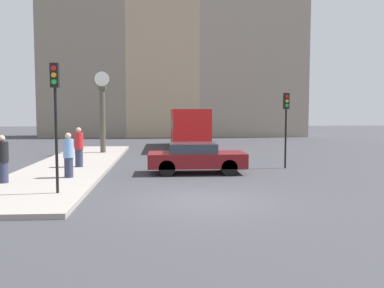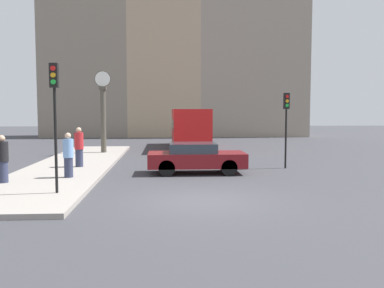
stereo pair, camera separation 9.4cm
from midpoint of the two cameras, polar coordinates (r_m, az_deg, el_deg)
name	(u,v)px [view 1 (the left image)]	position (r m, az deg, el deg)	size (l,w,h in m)	color
ground_plane	(202,201)	(13.23, 1.17, -7.60)	(120.00, 120.00, 0.00)	#38383D
sidewalk_corner	(73,166)	(21.60, -15.77, -2.80)	(3.84, 20.15, 0.16)	gray
building_row	(169,54)	(45.47, -3.11, 11.92)	(27.12, 5.00, 19.54)	gray
sedan_car	(196,157)	(18.78, 0.38, -1.80)	(4.25, 1.89, 1.34)	maroon
bus_distant	(189,126)	(31.06, -0.55, 2.43)	(2.45, 8.88, 2.83)	red
traffic_light_near	(55,101)	(14.07, -17.95, 5.47)	(0.26, 0.24, 4.08)	black
traffic_light_far	(286,114)	(20.80, 12.31, 3.89)	(0.26, 0.24, 3.59)	black
street_clock	(103,112)	(26.91, -11.94, 4.14)	(0.99, 0.43, 5.01)	#4C473D
pedestrian_red_top	(79,147)	(20.41, -14.98, -0.43)	(0.41, 0.41, 1.82)	#2D334C
pedestrian_blue_stripe	(68,155)	(17.31, -16.29, -1.46)	(0.40, 0.40, 1.75)	#2D334C
pedestrian_black_jacket	(2,160)	(16.87, -24.09, -1.90)	(0.43, 0.43, 1.72)	#2D334C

